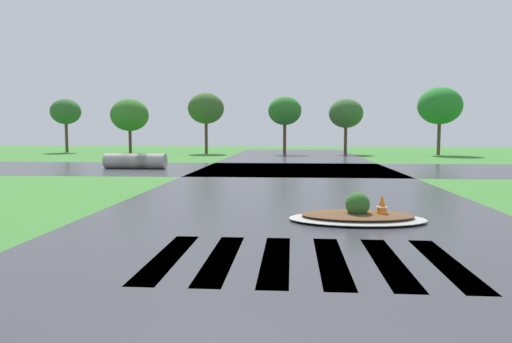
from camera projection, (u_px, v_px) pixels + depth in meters
name	position (u px, v px, depth m)	size (l,w,h in m)	color
asphalt_roadway	(299.00, 208.00, 12.75)	(10.43, 80.00, 0.01)	#35353A
asphalt_cross_road	(296.00, 169.00, 25.51)	(90.00, 9.39, 0.01)	#35353A
crosswalk_stripes	(303.00, 260.00, 7.61)	(4.95, 3.04, 0.01)	white
median_island	(357.00, 215.00, 10.85)	(3.17, 1.75, 0.68)	#9E9B93
drainage_pipe_stack	(135.00, 161.00, 25.88)	(3.46, 0.96, 0.83)	#9E9B93
traffic_cone	(382.00, 209.00, 10.79)	(0.40, 0.40, 0.62)	orange
background_treeline	(254.00, 111.00, 42.12)	(37.63, 5.79, 5.78)	#4C3823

